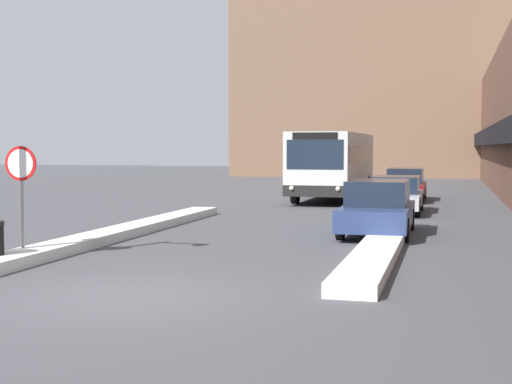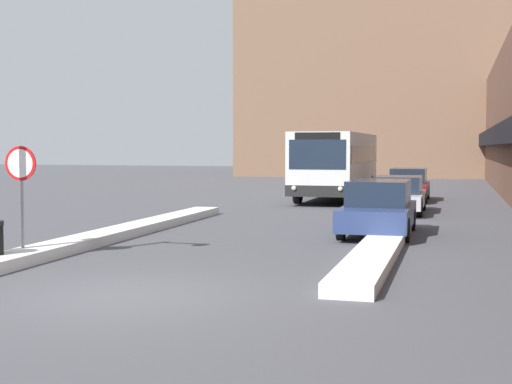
# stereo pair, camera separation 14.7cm
# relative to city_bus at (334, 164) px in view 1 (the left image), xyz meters

# --- Properties ---
(ground_plane) EXTENTS (160.00, 160.00, 0.00)m
(ground_plane) POSITION_rel_city_bus_xyz_m (0.17, -22.98, -1.70)
(ground_plane) COLOR #47474C
(building_backdrop_far) EXTENTS (26.00, 8.00, 18.96)m
(building_backdrop_far) POSITION_rel_city_bus_xyz_m (0.17, 28.32, 7.78)
(building_backdrop_far) COLOR brown
(building_backdrop_far) RESTS_ON ground_plane
(snow_bank_left) EXTENTS (0.90, 14.30, 0.25)m
(snow_bank_left) POSITION_rel_city_bus_xyz_m (-3.43, -15.86, -1.57)
(snow_bank_left) COLOR silver
(snow_bank_left) RESTS_ON ground_plane
(snow_bank_right) EXTENTS (0.90, 11.35, 0.26)m
(snow_bank_right) POSITION_rel_city_bus_xyz_m (3.77, -16.69, -1.57)
(snow_bank_right) COLOR silver
(snow_bank_right) RESTS_ON ground_plane
(city_bus) EXTENTS (2.71, 10.15, 3.12)m
(city_bus) POSITION_rel_city_bus_xyz_m (0.00, 0.00, 0.00)
(city_bus) COLOR silver
(city_bus) RESTS_ON ground_plane
(parked_car_front) EXTENTS (1.89, 4.48, 1.54)m
(parked_car_front) POSITION_rel_city_bus_xyz_m (3.37, -13.47, -0.93)
(parked_car_front) COLOR navy
(parked_car_front) RESTS_ON ground_plane
(parked_car_middle) EXTENTS (1.94, 4.58, 1.38)m
(parked_car_middle) POSITION_rel_city_bus_xyz_m (3.37, -6.46, -0.99)
(parked_car_middle) COLOR #B7B7BC
(parked_car_middle) RESTS_ON ground_plane
(parked_car_back) EXTENTS (1.80, 4.47, 1.51)m
(parked_car_back) POSITION_rel_city_bus_xyz_m (3.37, -0.13, -0.95)
(parked_car_back) COLOR maroon
(parked_car_back) RESTS_ON ground_plane
(stop_sign) EXTENTS (0.76, 0.08, 2.49)m
(stop_sign) POSITION_rel_city_bus_xyz_m (-3.74, -20.03, 0.12)
(stop_sign) COLOR gray
(stop_sign) RESTS_ON ground_plane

